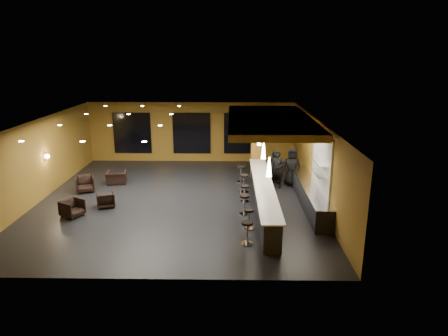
{
  "coord_description": "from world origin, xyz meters",
  "views": [
    {
      "loc": [
        2.29,
        -16.54,
        6.22
      ],
      "look_at": [
        2.0,
        0.5,
        1.3
      ],
      "focal_mm": 32.0,
      "sensor_mm": 36.0,
      "label": 1
    }
  ],
  "objects_px": {
    "bar_stool_0": "(247,230)",
    "bar_stool_4": "(244,181)",
    "prep_counter": "(309,195)",
    "armchair_c": "(85,184)",
    "armchair_b": "(106,199)",
    "bar_stool_5": "(241,172)",
    "armchair_d": "(117,178)",
    "staff_a": "(277,169)",
    "staff_b": "(275,168)",
    "bar_stool_2": "(245,202)",
    "bar_stool_3": "(245,191)",
    "armchair_a": "(72,208)",
    "pendant_0": "(269,167)",
    "pendant_1": "(263,150)",
    "staff_c": "(292,167)",
    "pendant_2": "(259,138)",
    "bar_stool_1": "(249,216)",
    "column": "(257,143)",
    "bar_counter": "(263,197)"
  },
  "relations": [
    {
      "from": "pendant_1",
      "to": "staff_a",
      "type": "height_order",
      "value": "pendant_1"
    },
    {
      "from": "prep_counter",
      "to": "armchair_c",
      "type": "xyz_separation_m",
      "value": [
        -10.12,
        1.44,
        -0.05
      ]
    },
    {
      "from": "pendant_0",
      "to": "armchair_b",
      "type": "xyz_separation_m",
      "value": [
        -6.59,
        2.04,
        -2.02
      ]
    },
    {
      "from": "bar_counter",
      "to": "armchair_c",
      "type": "bearing_deg",
      "value": 166.55
    },
    {
      "from": "bar_stool_5",
      "to": "prep_counter",
      "type": "bearing_deg",
      "value": -46.47
    },
    {
      "from": "staff_a",
      "to": "armchair_a",
      "type": "distance_m",
      "value": 9.23
    },
    {
      "from": "prep_counter",
      "to": "staff_a",
      "type": "relative_size",
      "value": 3.27
    },
    {
      "from": "armchair_b",
      "to": "column",
      "type": "bearing_deg",
      "value": -166.48
    },
    {
      "from": "armchair_a",
      "to": "bar_stool_2",
      "type": "relative_size",
      "value": 0.93
    },
    {
      "from": "armchair_a",
      "to": "bar_stool_0",
      "type": "distance_m",
      "value": 7.17
    },
    {
      "from": "armchair_c",
      "to": "bar_stool_2",
      "type": "xyz_separation_m",
      "value": [
        7.33,
        -2.62,
        0.15
      ]
    },
    {
      "from": "pendant_2",
      "to": "bar_stool_1",
      "type": "height_order",
      "value": "pendant_2"
    },
    {
      "from": "bar_counter",
      "to": "bar_stool_0",
      "type": "xyz_separation_m",
      "value": [
        -0.79,
        -3.26,
        0.01
      ]
    },
    {
      "from": "pendant_2",
      "to": "bar_stool_5",
      "type": "bearing_deg",
      "value": 149.78
    },
    {
      "from": "staff_a",
      "to": "pendant_0",
      "type": "bearing_deg",
      "value": -80.19
    },
    {
      "from": "armchair_b",
      "to": "bar_stool_0",
      "type": "height_order",
      "value": "bar_stool_0"
    },
    {
      "from": "armchair_b",
      "to": "prep_counter",
      "type": "bearing_deg",
      "value": 161.9
    },
    {
      "from": "pendant_1",
      "to": "bar_stool_1",
      "type": "height_order",
      "value": "pendant_1"
    },
    {
      "from": "pendant_1",
      "to": "bar_stool_5",
      "type": "distance_m",
      "value": 3.6
    },
    {
      "from": "prep_counter",
      "to": "column",
      "type": "distance_m",
      "value": 4.75
    },
    {
      "from": "staff_c",
      "to": "bar_stool_5",
      "type": "height_order",
      "value": "staff_c"
    },
    {
      "from": "staff_a",
      "to": "bar_stool_5",
      "type": "relative_size",
      "value": 2.23
    },
    {
      "from": "staff_c",
      "to": "prep_counter",
      "type": "bearing_deg",
      "value": -67.97
    },
    {
      "from": "staff_c",
      "to": "pendant_0",
      "type": "bearing_deg",
      "value": -94.93
    },
    {
      "from": "armchair_a",
      "to": "bar_counter",
      "type": "bearing_deg",
      "value": -54.04
    },
    {
      "from": "armchair_a",
      "to": "bar_stool_0",
      "type": "bearing_deg",
      "value": -79.94
    },
    {
      "from": "bar_stool_3",
      "to": "bar_stool_2",
      "type": "bearing_deg",
      "value": -92.63
    },
    {
      "from": "bar_counter",
      "to": "pendant_2",
      "type": "relative_size",
      "value": 11.43
    },
    {
      "from": "bar_stool_2",
      "to": "bar_stool_0",
      "type": "bearing_deg",
      "value": -89.94
    },
    {
      "from": "bar_stool_5",
      "to": "armchair_d",
      "type": "bearing_deg",
      "value": -176.68
    },
    {
      "from": "prep_counter",
      "to": "bar_stool_0",
      "type": "relative_size",
      "value": 7.47
    },
    {
      "from": "staff_b",
      "to": "column",
      "type": "bearing_deg",
      "value": 130.54
    },
    {
      "from": "staff_a",
      "to": "staff_c",
      "type": "relative_size",
      "value": 0.97
    },
    {
      "from": "staff_a",
      "to": "staff_b",
      "type": "xyz_separation_m",
      "value": [
        -0.02,
        0.61,
        -0.1
      ]
    },
    {
      "from": "bar_stool_0",
      "to": "bar_stool_4",
      "type": "relative_size",
      "value": 0.93
    },
    {
      "from": "prep_counter",
      "to": "bar_stool_5",
      "type": "distance_m",
      "value": 4.12
    },
    {
      "from": "armchair_b",
      "to": "bar_stool_0",
      "type": "xyz_separation_m",
      "value": [
        5.8,
        -3.3,
        0.19
      ]
    },
    {
      "from": "staff_b",
      "to": "armchair_b",
      "type": "height_order",
      "value": "staff_b"
    },
    {
      "from": "prep_counter",
      "to": "armchair_a",
      "type": "distance_m",
      "value": 9.71
    },
    {
      "from": "prep_counter",
      "to": "bar_counter",
      "type": "bearing_deg",
      "value": -165.96
    },
    {
      "from": "prep_counter",
      "to": "staff_c",
      "type": "distance_m",
      "value": 2.57
    },
    {
      "from": "prep_counter",
      "to": "column",
      "type": "relative_size",
      "value": 1.71
    },
    {
      "from": "pendant_1",
      "to": "bar_stool_0",
      "type": "height_order",
      "value": "pendant_1"
    },
    {
      "from": "armchair_b",
      "to": "armchair_c",
      "type": "height_order",
      "value": "armchair_c"
    },
    {
      "from": "staff_c",
      "to": "column",
      "type": "bearing_deg",
      "value": 147.57
    },
    {
      "from": "armchair_a",
      "to": "armchair_d",
      "type": "xyz_separation_m",
      "value": [
        0.61,
        4.13,
        -0.03
      ]
    },
    {
      "from": "pendant_0",
      "to": "pendant_1",
      "type": "xyz_separation_m",
      "value": [
        0.0,
        2.5,
        0.0
      ]
    },
    {
      "from": "pendant_2",
      "to": "staff_c",
      "type": "relative_size",
      "value": 0.37
    },
    {
      "from": "pendant_1",
      "to": "staff_a",
      "type": "bearing_deg",
      "value": 68.21
    },
    {
      "from": "armchair_a",
      "to": "armchair_c",
      "type": "relative_size",
      "value": 0.91
    }
  ]
}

